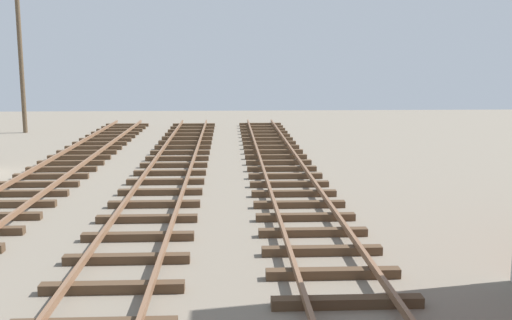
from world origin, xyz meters
TOP-DOWN VIEW (x-y plane):
  - utility_pole_far at (-12.19, 30.10)m, footprint 1.80×0.24m

SIDE VIEW (x-z plane):
  - utility_pole_far at x=-12.19m, z-range 0.19..8.90m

